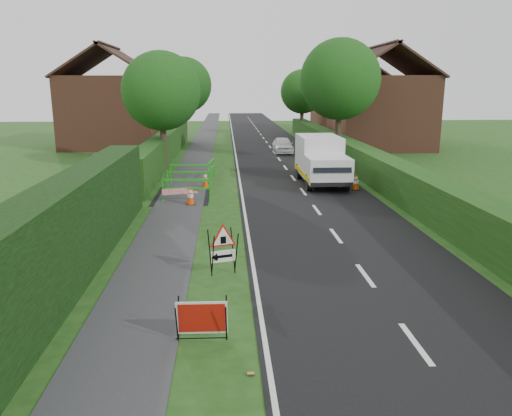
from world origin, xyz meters
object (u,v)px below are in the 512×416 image
red_rect_sign (202,319)px  triangle_sign (222,246)px  works_van (321,159)px  hatchback_car (283,145)px

red_rect_sign → triangle_sign: size_ratio=0.85×
works_van → hatchback_car: (-0.55, 11.85, -0.66)m
triangle_sign → hatchback_car: triangle_sign is taller
red_rect_sign → hatchback_car: size_ratio=0.29×
triangle_sign → works_van: size_ratio=0.23×
works_van → red_rect_sign: bearing=-108.4°
works_van → hatchback_car: 11.88m
red_rect_sign → hatchback_car: bearing=81.4°
works_van → hatchback_car: size_ratio=1.52×
works_van → triangle_sign: bearing=-111.6°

